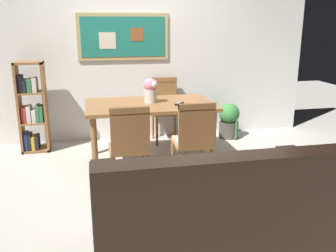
{
  "coord_description": "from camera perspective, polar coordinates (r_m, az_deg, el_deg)",
  "views": [
    {
      "loc": [
        -0.64,
        -3.78,
        1.69
      ],
      "look_at": [
        0.11,
        -0.2,
        0.65
      ],
      "focal_mm": 39.42,
      "sensor_mm": 36.0,
      "label": 1
    }
  ],
  "objects": [
    {
      "name": "bookshelf",
      "position": [
        5.2,
        -20.28,
        2.35
      ],
      "size": [
        0.36,
        0.28,
        1.2
      ],
      "color": "brown",
      "rests_on": "ground_plane"
    },
    {
      "name": "dining_chair_far_right",
      "position": [
        5.36,
        -0.43,
        3.41
      ],
      "size": [
        0.4,
        0.41,
        0.91
      ],
      "color": "brown",
      "rests_on": "ground_plane"
    },
    {
      "name": "ground_plane",
      "position": [
        4.19,
        -2.08,
        -7.94
      ],
      "size": [
        12.0,
        12.0,
        0.0
      ],
      "primitive_type": "plane",
      "color": "#B7B2A8"
    },
    {
      "name": "dining_table",
      "position": [
        4.5,
        -2.8,
        2.41
      ],
      "size": [
        1.53,
        0.93,
        0.74
      ],
      "color": "brown",
      "rests_on": "ground_plane"
    },
    {
      "name": "wall_back_with_painting",
      "position": [
        5.43,
        -5.19,
        11.69
      ],
      "size": [
        5.2,
        0.14,
        2.6
      ],
      "color": "silver",
      "rests_on": "ground_plane"
    },
    {
      "name": "leather_couch",
      "position": [
        2.88,
        7.14,
        -12.79
      ],
      "size": [
        1.8,
        0.84,
        0.84
      ],
      "color": "black",
      "rests_on": "ground_plane"
    },
    {
      "name": "flower_vase",
      "position": [
        4.48,
        -2.69,
        5.64
      ],
      "size": [
        0.17,
        0.18,
        0.3
      ],
      "color": "beige",
      "rests_on": "dining_table"
    },
    {
      "name": "potted_ivy",
      "position": [
        5.6,
        9.41,
        0.87
      ],
      "size": [
        0.31,
        0.32,
        0.52
      ],
      "color": "#4C4742",
      "rests_on": "ground_plane"
    },
    {
      "name": "dining_chair_near_right",
      "position": [
        3.85,
        4.02,
        -1.62
      ],
      "size": [
        0.4,
        0.41,
        0.91
      ],
      "color": "brown",
      "rests_on": "ground_plane"
    },
    {
      "name": "dining_chair_near_left",
      "position": [
        3.7,
        -5.97,
        -2.41
      ],
      "size": [
        0.4,
        0.41,
        0.91
      ],
      "color": "brown",
      "rests_on": "ground_plane"
    },
    {
      "name": "tv_remote",
      "position": [
        4.4,
        1.74,
        3.48
      ],
      "size": [
        0.14,
        0.15,
        0.02
      ],
      "color": "black",
      "rests_on": "dining_table"
    }
  ]
}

